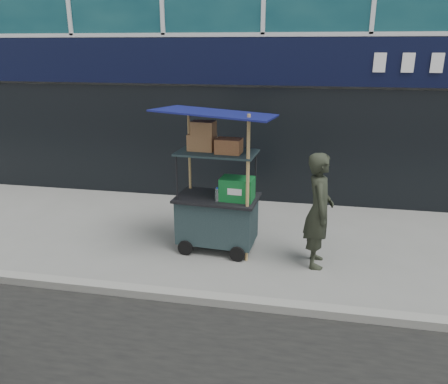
# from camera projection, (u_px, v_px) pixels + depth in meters

# --- Properties ---
(ground) EXTENTS (80.00, 80.00, 0.00)m
(ground) POSITION_uv_depth(u_px,v_px,m) (225.00, 296.00, 5.87)
(ground) COLOR slate
(ground) RESTS_ON ground
(curb) EXTENTS (80.00, 0.18, 0.12)m
(curb) POSITION_uv_depth(u_px,v_px,m) (222.00, 300.00, 5.66)
(curb) COLOR gray
(curb) RESTS_ON ground
(vendor_cart) EXTENTS (1.81, 1.34, 2.34)m
(vendor_cart) POSITION_uv_depth(u_px,v_px,m) (218.00, 202.00, 6.99)
(vendor_cart) COLOR black
(vendor_cart) RESTS_ON ground
(vendor_man) EXTENTS (0.44, 0.66, 1.76)m
(vendor_man) POSITION_uv_depth(u_px,v_px,m) (319.00, 210.00, 6.47)
(vendor_man) COLOR #252A1E
(vendor_man) RESTS_ON ground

